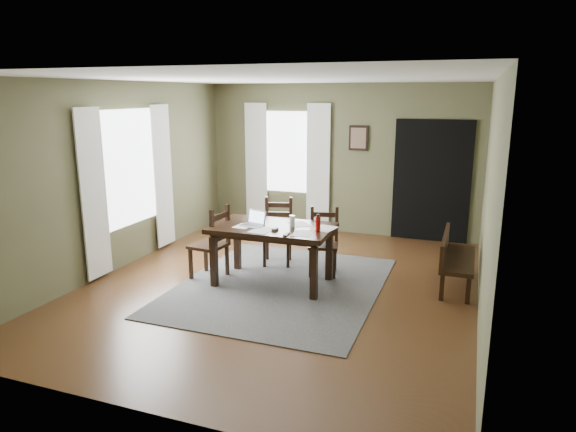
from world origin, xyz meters
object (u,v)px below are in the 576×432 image
at_px(bench, 453,256).
at_px(water_bottle, 318,224).
at_px(dining_table, 272,233).
at_px(chair_back_right, 324,242).
at_px(laptop, 254,222).
at_px(chair_back_left, 278,232).
at_px(chair_end, 212,244).

height_order(bench, water_bottle, water_bottle).
bearing_deg(dining_table, chair_back_right, 48.53).
bearing_deg(bench, dining_table, 107.62).
height_order(dining_table, laptop, laptop).
bearing_deg(chair_back_left, bench, -17.45).
bearing_deg(bench, chair_end, 104.73).
bearing_deg(chair_end, laptop, 99.94).
bearing_deg(chair_back_right, bench, -9.42).
bearing_deg(water_bottle, chair_end, -178.63).
xyz_separation_m(chair_back_right, water_bottle, (0.12, -0.69, 0.45)).
relative_size(chair_end, water_bottle, 4.51).
xyz_separation_m(dining_table, water_bottle, (0.65, -0.07, 0.20)).
distance_m(chair_end, laptop, 0.72).
height_order(dining_table, chair_back_right, chair_back_right).
bearing_deg(water_bottle, chair_back_right, 99.81).
xyz_separation_m(dining_table, laptop, (-0.24, -0.06, 0.15)).
relative_size(chair_back_left, bench, 0.77).
relative_size(chair_back_right, water_bottle, 4.16).
height_order(dining_table, chair_back_left, chair_back_left).
bearing_deg(chair_back_right, dining_table, -143.19).
xyz_separation_m(bench, laptop, (-2.53, -0.78, 0.43)).
distance_m(laptop, water_bottle, 0.89).
distance_m(chair_end, chair_back_left, 1.12).
relative_size(chair_back_right, laptop, 2.73).
distance_m(dining_table, chair_back_left, 0.89).
height_order(chair_back_left, water_bottle, water_bottle).
distance_m(chair_back_left, chair_back_right, 0.80).
height_order(chair_back_left, bench, chair_back_left).
xyz_separation_m(chair_back_left, bench, (2.54, -0.10, -0.06)).
relative_size(dining_table, water_bottle, 7.12).
bearing_deg(chair_end, chair_back_left, 152.26).
distance_m(dining_table, water_bottle, 0.69).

